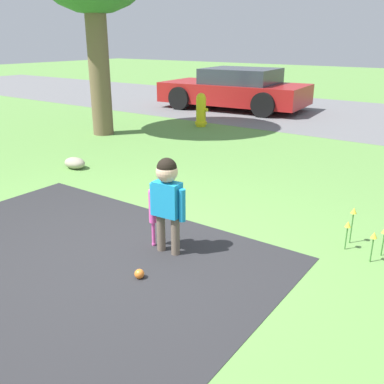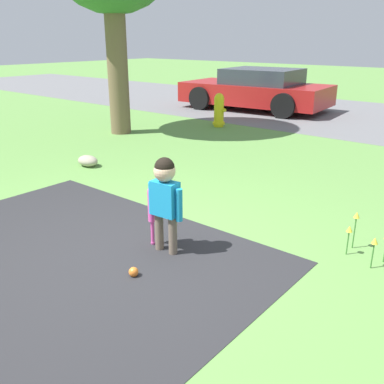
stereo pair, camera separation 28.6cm
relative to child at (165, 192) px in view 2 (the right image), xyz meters
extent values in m
plane|color=#5B8C42|center=(-0.26, -0.26, -0.63)|extent=(60.00, 60.00, 0.00)
cylinder|color=#6B5B4C|center=(-0.08, -0.01, -0.43)|extent=(0.08, 0.08, 0.39)
cylinder|color=#6B5B4C|center=(0.08, 0.01, -0.43)|extent=(0.08, 0.08, 0.39)
cube|color=#198CC6|center=(0.00, 0.00, -0.06)|extent=(0.27, 0.17, 0.34)
cylinder|color=#198CC6|center=(-0.16, -0.01, -0.09)|extent=(0.07, 0.07, 0.32)
cylinder|color=#198CC6|center=(0.16, 0.01, -0.09)|extent=(0.07, 0.07, 0.32)
sphere|color=#D8AD8C|center=(0.00, 0.00, 0.21)|extent=(0.21, 0.21, 0.21)
sphere|color=black|center=(0.00, 0.00, 0.24)|extent=(0.19, 0.19, 0.19)
sphere|color=#E54CA5|center=(-0.21, 0.02, -0.60)|extent=(0.04, 0.04, 0.04)
cylinder|color=#E54CA5|center=(-0.21, 0.02, -0.49)|extent=(0.03, 0.03, 0.26)
cylinder|color=#E54CA5|center=(-0.21, 0.02, -0.20)|extent=(0.08, 0.08, 0.32)
sphere|color=#E54CA5|center=(-0.21, 0.02, -0.04)|extent=(0.07, 0.07, 0.07)
sphere|color=orange|center=(0.10, -0.53, -0.58)|extent=(0.09, 0.09, 0.09)
cylinder|color=yellow|center=(-3.35, 5.44, -0.29)|extent=(0.23, 0.23, 0.67)
sphere|color=yellow|center=(-3.35, 5.44, 0.05)|extent=(0.22, 0.22, 0.22)
cylinder|color=yellow|center=(-3.35, 5.44, -0.54)|extent=(0.29, 0.29, 0.05)
cylinder|color=yellow|center=(-3.22, 5.44, -0.22)|extent=(0.10, 0.08, 0.08)
cube|color=maroon|center=(-4.08, 8.21, -0.16)|extent=(4.35, 2.28, 0.57)
cube|color=#2D333D|center=(-3.87, 8.23, 0.33)|extent=(2.16, 1.85, 0.42)
cylinder|color=black|center=(-5.28, 7.14, -0.30)|extent=(0.67, 0.24, 0.66)
cylinder|color=black|center=(-5.46, 9.05, -0.30)|extent=(0.67, 0.24, 0.66)
cylinder|color=black|center=(-2.69, 7.38, -0.30)|extent=(0.67, 0.24, 0.66)
cylinder|color=black|center=(-2.87, 9.29, -0.30)|extent=(0.67, 0.24, 0.66)
cylinder|color=brown|center=(-4.61, 3.49, 0.90)|extent=(0.44, 0.44, 3.06)
cylinder|color=#38702D|center=(1.40, 1.25, -0.46)|extent=(0.01, 0.01, 0.33)
cone|color=yellow|center=(1.40, 1.25, -0.26)|extent=(0.06, 0.06, 0.06)
cylinder|color=#38702D|center=(1.40, 1.08, -0.50)|extent=(0.01, 0.01, 0.24)
cone|color=yellow|center=(1.40, 1.08, -0.35)|extent=(0.06, 0.06, 0.06)
cylinder|color=#38702D|center=(1.68, 0.96, -0.50)|extent=(0.01, 0.01, 0.25)
cone|color=yellow|center=(1.68, 0.96, -0.35)|extent=(0.06, 0.06, 0.06)
ellipsoid|color=#9E937F|center=(-3.03, 1.37, -0.54)|extent=(0.39, 0.27, 0.18)
camera|label=1|loc=(2.39, -2.93, 1.37)|focal=40.00mm
camera|label=2|loc=(2.61, -2.76, 1.37)|focal=40.00mm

